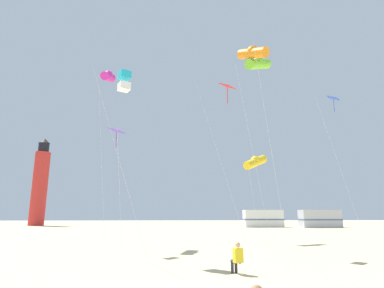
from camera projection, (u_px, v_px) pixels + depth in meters
kite_flyer_standing at (237, 257)px, 11.81m from camera, size 0.44×0.56×1.16m
kite_diamond_violet at (117, 135)px, 20.25m from camera, size 1.27×1.27×7.63m
kite_tube_gold at (255, 162)px, 26.29m from camera, size 2.41×2.06×7.12m
kite_tube_magenta at (108, 77)px, 26.31m from camera, size 1.29×2.52×14.08m
kite_tube_orange at (253, 53)px, 21.45m from camera, size 2.44×2.72×13.60m
kite_diamond_scarlet at (227, 92)px, 20.25m from camera, size 2.76×2.72×10.49m
kite_box_cyan at (124, 81)px, 17.96m from camera, size 3.10×2.16×10.16m
kite_tube_lime at (258, 64)px, 22.22m from camera, size 2.79×2.68×13.24m
kite_diamond_blue at (334, 104)px, 25.66m from camera, size 2.34×2.34×11.67m
lighthouse_distant at (40, 184)px, 60.73m from camera, size 2.80×2.80×16.80m
rv_van_white at (263, 219)px, 52.59m from camera, size 6.45×2.35×2.80m
rv_van_silver at (320, 219)px, 51.06m from camera, size 6.53×2.60×2.80m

